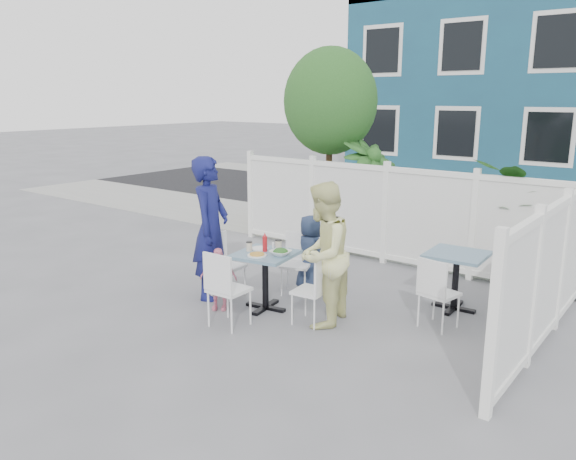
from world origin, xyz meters
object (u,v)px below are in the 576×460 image
Objects in this scene: chair_back at (297,258)px; utility_cabinet at (300,195)px; woman at (323,255)px; boy at (310,253)px; spare_table at (456,266)px; chair_left at (223,260)px; man at (211,228)px; main_table at (265,266)px; chair_near at (224,284)px; chair_right at (315,286)px; toddler at (218,279)px.

utility_cabinet is at bearing -76.49° from chair_back.
boy is at bearing -150.38° from woman.
spare_table is 3.08m from chair_left.
man is at bearing 23.82° from chair_back.
woman is (0.91, -0.73, 0.37)m from chair_back.
main_table is at bearing 72.63° from chair_back.
chair_back is at bearing 90.94° from chair_near.
chair_left is at bearing -152.60° from spare_table.
chair_left is (-0.79, 0.05, -0.08)m from main_table.
main_table is 0.89m from woman.
spare_table is 0.87× the size of chair_left.
spare_table is at bearing 112.51° from chair_left.
man reaches higher than boy.
chair_right reaches higher than toddler.
man reaches higher than chair_back.
chair_left is 0.49m from man.
chair_near is 0.48× the size of man.
main_table is at bearing 81.33° from chair_left.
main_table is 0.76m from chair_near.
chair_left reaches higher than spare_table.
woman reaches higher than chair_back.
spare_table is at bearing 176.89° from chair_back.
chair_right is 1.08m from chair_near.
woman reaches higher than boy.
chair_right is 0.76× the size of boy.
man reaches higher than chair_left.
boy reaches higher than chair_back.
man is at bearing -151.40° from spare_table.
chair_near is 0.54× the size of woman.
chair_near is at bearing -89.37° from main_table.
chair_right is 0.39m from woman.
boy reaches higher than spare_table.
chair_right is (3.46, -4.42, -0.12)m from utility_cabinet.
woman is (0.85, 0.05, 0.28)m from main_table.
chair_left is 0.45× the size of man.
chair_right is at bearing 41.26° from chair_near.
chair_left is at bearing 22.80° from chair_back.
chair_back is 1.23m from woman.
chair_left is 1.59m from chair_right.
utility_cabinet reaches higher than main_table.
man reaches higher than toddler.
spare_table is 0.89× the size of chair_back.
chair_right is 1.22m from boy.
toddler is at bearing 48.11° from chair_back.
boy is at bearing -67.14° from man.
chair_back reaches higher than chair_right.
spare_table is 1.82m from woman.
toddler is (-0.52, -1.30, -0.14)m from boy.
boy is (0.83, 0.88, 0.04)m from chair_left.
woman is (0.05, 0.07, 0.38)m from chair_right.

